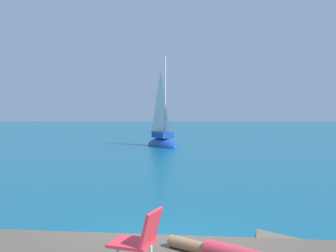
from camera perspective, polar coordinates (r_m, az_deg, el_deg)
name	(u,v)px	position (r m, az deg, el deg)	size (l,w,h in m)	color
ground_plane	(168,247)	(8.42, -0.06, -15.85)	(160.00, 160.00, 0.00)	#0F5675
sailboat_near	(162,141)	(29.49, -0.75, -2.06)	(2.92, 3.71, 6.84)	#193D99
beach_chair	(140,237)	(5.59, -3.69, -14.57)	(0.72, 0.65, 0.80)	#E03342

